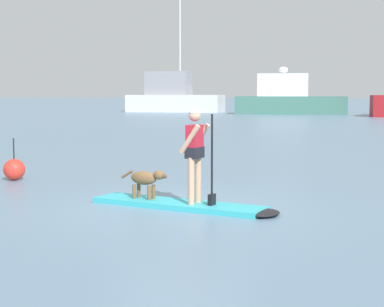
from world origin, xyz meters
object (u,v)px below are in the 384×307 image
object	(u,v)px
dog	(146,179)
paddleboard	(189,206)
moored_boat_center	(173,97)
moored_boat_outer	(289,99)
person_paddler	(195,149)
marker_buoy	(14,169)

from	to	relation	value
dog	paddleboard	bearing A→B (deg)	-13.44
dog	moored_boat_center	world-z (taller)	moored_boat_center
dog	moored_boat_outer	bearing A→B (deg)	93.05
paddleboard	person_paddler	size ratio (longest dim) A/B	2.16
paddleboard	moored_boat_center	bearing A→B (deg)	106.88
moored_boat_outer	paddleboard	bearing A→B (deg)	-85.92
dog	marker_buoy	distance (m)	4.70
moored_boat_center	marker_buoy	xyz separation A→B (m)	(10.89, -49.98, -1.34)
marker_buoy	paddleboard	bearing A→B (deg)	-26.05
person_paddler	moored_boat_outer	size ratio (longest dim) A/B	0.16
paddleboard	moored_boat_center	xyz separation A→B (m)	(-15.91, 52.43, 1.54)
person_paddler	dog	distance (m)	1.22
moored_boat_center	moored_boat_outer	distance (m)	12.81
paddleboard	marker_buoy	world-z (taller)	marker_buoy
person_paddler	moored_boat_center	world-z (taller)	moored_boat_center
dog	moored_boat_outer	world-z (taller)	moored_boat_outer
paddleboard	marker_buoy	bearing A→B (deg)	153.95
person_paddler	marker_buoy	distance (m)	5.78
person_paddler	moored_boat_center	distance (m)	54.86
moored_boat_center	moored_boat_outer	bearing A→B (deg)	-14.60
person_paddler	moored_boat_outer	bearing A→B (deg)	94.23
dog	marker_buoy	bearing A→B (deg)	151.48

